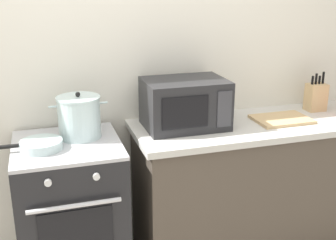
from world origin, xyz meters
TOP-DOWN VIEW (x-y plane):
  - back_wall at (0.30, 0.97)m, footprint 4.40×0.10m
  - lower_cabinet_right at (0.90, 0.62)m, footprint 1.64×0.56m
  - countertop_right at (0.90, 0.62)m, footprint 1.70×0.60m
  - stove at (-0.35, 0.60)m, footprint 0.60×0.64m
  - stock_pot at (-0.26, 0.68)m, footprint 0.33×0.25m
  - frying_pan at (-0.49, 0.55)m, footprint 0.43×0.23m
  - microwave at (0.38, 0.68)m, footprint 0.50×0.37m
  - cutting_board at (1.03, 0.60)m, footprint 0.36×0.26m
  - knife_block at (1.37, 0.74)m, footprint 0.13×0.10m

SIDE VIEW (x-z plane):
  - lower_cabinet_right at x=0.90m, z-range 0.00..0.88m
  - stove at x=-0.35m, z-range 0.00..0.92m
  - countertop_right at x=0.90m, z-range 0.88..0.92m
  - cutting_board at x=1.03m, z-range 0.92..0.94m
  - frying_pan at x=-0.49m, z-range 0.92..0.97m
  - knife_block at x=1.37m, z-range 0.88..1.15m
  - stock_pot at x=-0.26m, z-range 0.91..1.18m
  - microwave at x=0.38m, z-range 0.92..1.22m
  - back_wall at x=0.30m, z-range 0.00..2.50m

